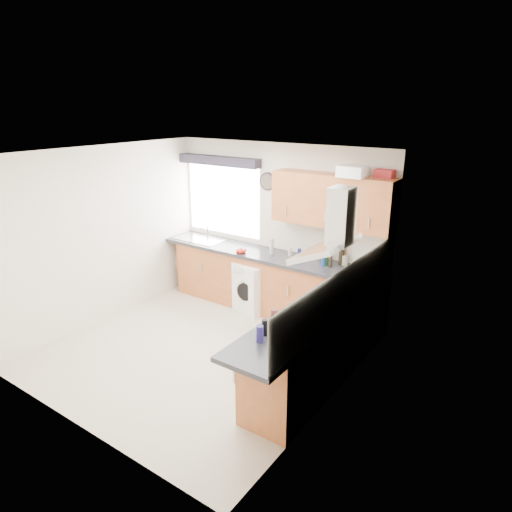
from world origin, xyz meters
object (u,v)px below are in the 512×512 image
Objects in this scene: oven at (319,345)px; extractor_hood at (333,232)px; upper_cabinets at (332,201)px; washing_machine at (255,286)px.

extractor_hood is (0.10, -0.00, 1.34)m from oven.
extractor_hood reaches higher than oven.
upper_cabinets is (-0.65, 1.33, 0.03)m from extractor_hood.
extractor_hood is at bearing -0.00° from oven.
upper_cabinets reaches higher than oven.
upper_cabinets reaches higher than washing_machine.
oven is 1.35m from extractor_hood.
extractor_hood reaches higher than washing_machine.
extractor_hood is 1.48m from upper_cabinets.
oven is at bearing -67.46° from upper_cabinets.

